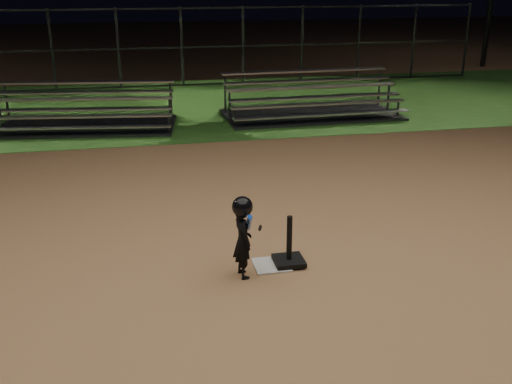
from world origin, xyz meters
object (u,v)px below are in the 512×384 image
at_px(batting_tee, 289,255).
at_px(bleacher_right, 312,108).
at_px(bleacher_left, 86,120).
at_px(child_batter, 243,235).
at_px(home_plate, 271,265).

height_order(batting_tee, bleacher_right, bleacher_right).
height_order(batting_tee, bleacher_left, bleacher_left).
bearing_deg(child_batter, bleacher_right, -31.56).
bearing_deg(home_plate, batting_tee, -1.04).
height_order(home_plate, bleacher_right, bleacher_right).
bearing_deg(batting_tee, bleacher_right, 71.61).
bearing_deg(home_plate, bleacher_right, 70.13).
bearing_deg(child_batter, bleacher_left, 6.74).
relative_size(home_plate, bleacher_right, 0.10).
bearing_deg(home_plate, child_batter, -155.53).
bearing_deg(bleacher_left, child_batter, -66.26).
xyz_separation_m(child_batter, bleacher_left, (-2.36, 8.04, -0.35)).
bearing_deg(bleacher_left, batting_tee, -61.78).
xyz_separation_m(home_plate, bleacher_right, (2.89, 7.99, 0.21)).
height_order(bleacher_left, bleacher_right, bleacher_right).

